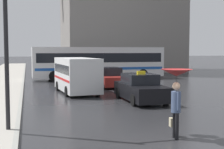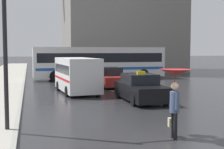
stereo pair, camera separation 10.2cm
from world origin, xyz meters
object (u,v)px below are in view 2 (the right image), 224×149
ambulance_van (77,73)px  city_bus (100,61)px  traffic_light (38,7)px  monument_cross (71,12)px  pedestrian_with_umbrella (175,84)px  sedan_red (110,78)px  taxi (141,89)px

ambulance_van → city_bus: city_bus is taller
traffic_light → monument_cross: (5.38, 32.58, 3.85)m
pedestrian_with_umbrella → sedan_red: bearing=1.0°
ambulance_van → city_bus: bearing=-115.9°
sedan_red → traffic_light: (-5.63, -12.23, 3.50)m
ambulance_van → monument_cross: 24.37m
city_bus → sedan_red: bearing=174.1°
sedan_red → ambulance_van: bearing=44.4°
city_bus → monument_cross: size_ratio=0.88×
monument_cross → taxi: bearing=-89.8°
sedan_red → traffic_light: 13.91m
sedan_red → monument_cross: (-0.25, 20.35, 7.35)m
city_bus → pedestrian_with_umbrella: (-2.25, -20.52, -0.01)m
taxi → monument_cross: (-0.08, 27.55, 7.33)m
ambulance_van → traffic_light: size_ratio=0.86×
sedan_red → monument_cross: bearing=-89.3°
city_bus → pedestrian_with_umbrella: city_bus is taller
city_bus → monument_cross: (-0.84, 14.09, 6.30)m
ambulance_van → traffic_light: 10.12m
taxi → traffic_light: size_ratio=0.70×
sedan_red → monument_cross: size_ratio=0.30×
monument_cross → traffic_light: bearing=-99.4°
taxi → ambulance_van: (-2.80, 4.29, 0.57)m
monument_cross → pedestrian_with_umbrella: bearing=-92.3°
city_bus → monument_cross: bearing=2.9°
pedestrian_with_umbrella → monument_cross: monument_cross is taller
traffic_light → monument_cross: bearing=80.6°
taxi → city_bus: city_bus is taller
pedestrian_with_umbrella → traffic_light: traffic_light is taller
taxi → traffic_light: bearing=42.6°
pedestrian_with_umbrella → monument_cross: bearing=5.3°
sedan_red → city_bus: city_bus is taller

